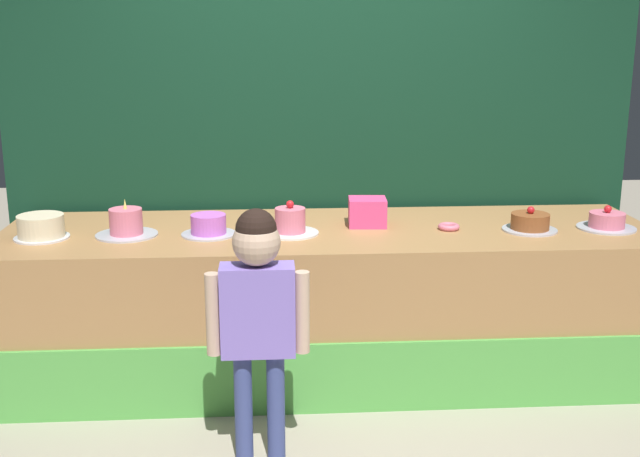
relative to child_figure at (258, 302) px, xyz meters
The scene contains 12 objects.
ground_plane 0.93m from the child_figure, 48.65° to the left, with size 12.00×12.00×0.00m, color #ADA38E.
stage_platform 1.05m from the child_figure, 67.85° to the left, with size 3.49×1.02×0.82m.
curtain_backdrop 1.76m from the child_figure, 76.18° to the left, with size 3.72×0.08×3.05m, color #113823.
child_figure is the anchor object (origin of this frame).
pink_box 1.16m from the child_figure, 59.24° to the left, with size 0.20×0.18×0.15m, color #F6488B.
donut 1.34m from the child_figure, 40.67° to the left, with size 0.12×0.12×0.03m, color pink.
cake_far_left 1.39m from the child_figure, 143.34° to the left, with size 0.28×0.28×0.12m.
cake_left 1.10m from the child_figure, 128.72° to the left, with size 0.32×0.32×0.20m.
cake_center_left 0.89m from the child_figure, 107.26° to the left, with size 0.28×0.28×0.11m.
cake_center_right 0.86m from the child_figure, 78.90° to the left, with size 0.30×0.30×0.18m.
cake_right 1.66m from the child_figure, 29.66° to the left, with size 0.29×0.29×0.13m.
cake_far_right 2.04m from the child_figure, 24.06° to the left, with size 0.31×0.31×0.13m.
Camera 1 is at (-0.32, -3.58, 1.85)m, focal length 44.25 mm.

